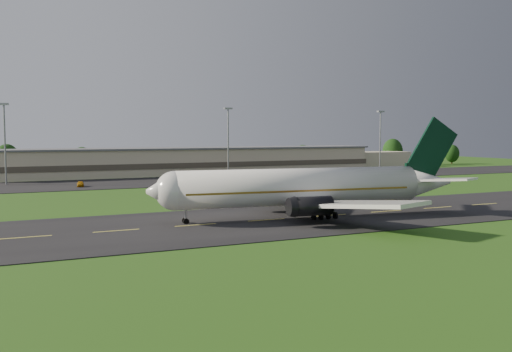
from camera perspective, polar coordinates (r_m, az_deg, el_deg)
name	(u,v)px	position (r m, az deg, el deg)	size (l,w,h in m)	color
ground	(386,212)	(96.12, 12.91, -3.51)	(360.00, 360.00, 0.00)	#204110
taxiway	(386,212)	(96.12, 12.91, -3.48)	(220.00, 30.00, 0.10)	black
apron	(223,179)	(158.72, -3.36, -0.34)	(260.00, 30.00, 0.10)	black
airliner	(305,187)	(86.78, 4.88, -1.15)	(51.20, 41.88, 15.57)	silver
terminal	(213,161)	(183.27, -4.32, 1.51)	(145.00, 16.00, 8.40)	#BFB492
light_mast_west	(5,134)	(154.85, -23.84, 3.88)	(2.40, 1.20, 20.35)	gray
light_mast_centre	(228,134)	(167.50, -2.81, 4.25)	(2.40, 1.20, 20.35)	gray
light_mast_east	(380,134)	(195.24, 12.32, 4.16)	(2.40, 1.20, 20.35)	gray
tree_line	(268,155)	(201.64, 1.16, 2.07)	(198.55, 9.00, 10.76)	black
service_vehicle_a	(80,184)	(142.79, -17.15, -0.76)	(1.59, 3.94, 1.34)	#BF810B
service_vehicle_b	(226,176)	(162.76, -2.97, 0.01)	(1.32, 3.79, 1.25)	maroon
service_vehicle_c	(285,175)	(165.45, 2.91, 0.11)	(2.31, 5.01, 1.39)	silver
service_vehicle_d	(352,172)	(181.09, 9.63, 0.41)	(1.92, 4.72, 1.37)	#BF920B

